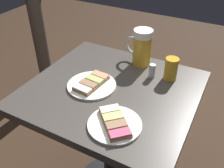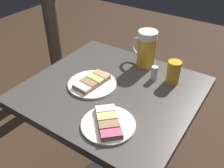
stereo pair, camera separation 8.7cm
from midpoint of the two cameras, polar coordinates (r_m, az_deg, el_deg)
The scene contains 6 objects.
cafe_table at distance 1.20m, azimuth 2.10°, elevation -7.93°, with size 0.66×0.71×0.75m.
plate_near at distance 1.09m, azimuth -2.31°, elevation 0.14°, with size 0.21×0.21×0.03m.
plate_far at distance 0.90m, azimuth 1.94°, elevation -9.11°, with size 0.20×0.20×0.03m.
beer_mug at distance 1.22m, azimuth 9.84°, elevation 7.95°, with size 0.09×0.15×0.18m.
beer_glass_small at distance 1.13m, azimuth 16.06°, elevation 2.58°, with size 0.06×0.06×0.10m, color gold.
salt_shaker at distance 1.14m, azimuth 11.85°, elevation 2.41°, with size 0.03×0.03×0.07m, color silver.
Camera 2 is at (-0.73, -0.49, 1.39)m, focal length 39.91 mm.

